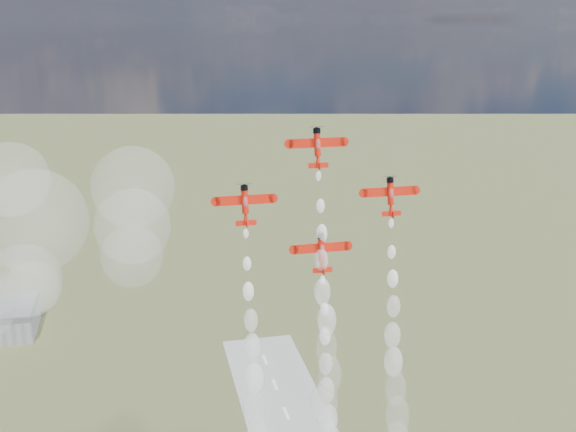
# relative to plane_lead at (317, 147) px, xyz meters

# --- Properties ---
(plane_lead) EXTENTS (10.59, 3.65, 7.49)m
(plane_lead) POSITION_rel_plane_lead_xyz_m (0.00, 0.00, 0.00)
(plane_lead) COLOR red
(plane_lead) RESTS_ON ground
(plane_left) EXTENTS (10.59, 3.65, 7.49)m
(plane_left) POSITION_rel_plane_lead_xyz_m (-14.02, -1.94, -9.62)
(plane_left) COLOR red
(plane_left) RESTS_ON ground
(plane_right) EXTENTS (10.59, 3.65, 7.49)m
(plane_right) POSITION_rel_plane_lead_xyz_m (14.02, -1.94, -9.62)
(plane_right) COLOR red
(plane_right) RESTS_ON ground
(plane_slot) EXTENTS (10.59, 3.65, 7.49)m
(plane_slot) POSITION_rel_plane_lead_xyz_m (0.00, -3.88, -19.24)
(plane_slot) COLOR red
(plane_slot) RESTS_ON ground
(smoke_trail_lead) EXTENTS (6.02, 11.37, 45.86)m
(smoke_trail_lead) POSITION_rel_plane_lead_xyz_m (0.02, -7.85, -39.23)
(smoke_trail_lead) COLOR white
(smoke_trail_lead) RESTS_ON plane_lead
(smoke_trail_left) EXTENTS (5.62, 12.30, 45.98)m
(smoke_trail_left) POSITION_rel_plane_lead_xyz_m (-14.22, -9.90, -48.97)
(smoke_trail_left) COLOR white
(smoke_trail_left) RESTS_ON plane_left
(smoke_trail_right) EXTENTS (5.14, 11.88, 45.62)m
(smoke_trail_right) POSITION_rel_plane_lead_xyz_m (13.87, -9.91, -48.63)
(smoke_trail_right) COLOR white
(smoke_trail_right) RESTS_ON plane_right
(drifted_smoke_cloud) EXTENTS (59.40, 37.61, 48.53)m
(drifted_smoke_cloud) POSITION_rel_plane_lead_xyz_m (-54.95, 19.66, -17.13)
(drifted_smoke_cloud) COLOR white
(drifted_smoke_cloud) RESTS_ON ground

